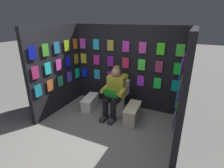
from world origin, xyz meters
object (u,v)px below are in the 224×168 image
object	(u,v)px
person_reading	(114,92)
comic_longbox_near	(132,113)
toilet	(118,99)
comic_longbox_far	(90,102)

from	to	relation	value
person_reading	comic_longbox_near	xyz separation A→B (m)	(-0.47, 0.05, -0.42)
toilet	person_reading	distance (m)	0.35
toilet	comic_longbox_near	distance (m)	0.56
toilet	comic_longbox_far	bearing A→B (deg)	15.37
toilet	comic_longbox_near	world-z (taller)	toilet
toilet	comic_longbox_near	xyz separation A→B (m)	(-0.47, 0.28, -0.14)
person_reading	comic_longbox_far	xyz separation A→B (m)	(0.70, -0.05, -0.44)
comic_longbox_near	comic_longbox_far	world-z (taller)	comic_longbox_near
toilet	person_reading	bearing A→B (deg)	90.14
person_reading	comic_longbox_far	world-z (taller)	person_reading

